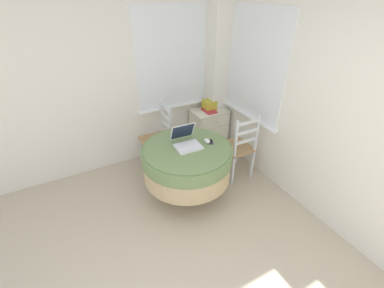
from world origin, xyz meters
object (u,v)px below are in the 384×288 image
(computer_mouse, at_px, (207,141))
(storage_box, at_px, (209,105))
(laptop, at_px, (186,141))
(round_dining_table, at_px, (187,160))
(cell_phone, at_px, (211,142))
(dining_chair_near_back_window, at_px, (158,138))
(corner_cabinet, at_px, (209,129))
(dining_chair_near_right_window, at_px, (238,148))
(book_on_cabinet, at_px, (209,111))

(computer_mouse, relative_size, storage_box, 0.52)
(laptop, distance_m, storage_box, 1.29)
(round_dining_table, height_order, cell_phone, cell_phone)
(cell_phone, height_order, dining_chair_near_back_window, dining_chair_near_back_window)
(corner_cabinet, bearing_deg, cell_phone, -121.14)
(storage_box, bearing_deg, dining_chair_near_right_window, -94.81)
(cell_phone, height_order, storage_box, storage_box)
(dining_chair_near_right_window, height_order, corner_cabinet, dining_chair_near_right_window)
(laptop, height_order, book_on_cabinet, laptop)
(round_dining_table, relative_size, book_on_cabinet, 4.36)
(dining_chair_near_right_window, distance_m, book_on_cabinet, 0.87)
(corner_cabinet, bearing_deg, book_on_cabinet, -135.27)
(dining_chair_near_back_window, bearing_deg, round_dining_table, -86.67)
(dining_chair_near_back_window, bearing_deg, dining_chair_near_right_window, -41.04)
(cell_phone, xyz_separation_m, dining_chair_near_back_window, (-0.36, 0.86, -0.30))
(round_dining_table, bearing_deg, dining_chair_near_right_window, 4.51)
(laptop, bearing_deg, book_on_cabinet, 45.33)
(dining_chair_near_back_window, bearing_deg, corner_cabinet, 6.09)
(dining_chair_near_right_window, bearing_deg, round_dining_table, -175.49)
(computer_mouse, bearing_deg, corner_cabinet, 56.68)
(round_dining_table, bearing_deg, book_on_cabinet, 46.37)
(round_dining_table, xyz_separation_m, storage_box, (0.91, 0.98, 0.17))
(dining_chair_near_right_window, bearing_deg, book_on_cabinet, 87.88)
(computer_mouse, height_order, dining_chair_near_right_window, dining_chair_near_right_window)
(dining_chair_near_back_window, xyz_separation_m, storage_box, (0.96, 0.14, 0.29))
(dining_chair_near_back_window, distance_m, corner_cabinet, 0.96)
(round_dining_table, distance_m, cell_phone, 0.37)
(cell_phone, height_order, corner_cabinet, cell_phone)
(computer_mouse, distance_m, cell_phone, 0.05)
(dining_chair_near_right_window, relative_size, corner_cabinet, 1.46)
(storage_box, relative_size, book_on_cabinet, 0.75)
(book_on_cabinet, bearing_deg, corner_cabinet, 44.73)
(cell_phone, bearing_deg, laptop, 164.29)
(computer_mouse, distance_m, dining_chair_near_back_window, 0.96)
(cell_phone, bearing_deg, storage_box, 59.17)
(laptop, distance_m, dining_chair_near_right_window, 0.89)
(laptop, height_order, corner_cabinet, laptop)
(laptop, relative_size, cell_phone, 2.79)
(dining_chair_near_back_window, height_order, storage_box, dining_chair_near_back_window)
(laptop, xyz_separation_m, dining_chair_near_back_window, (-0.07, 0.78, -0.35))
(storage_box, bearing_deg, dining_chair_near_back_window, -171.54)
(corner_cabinet, bearing_deg, storage_box, 66.67)
(round_dining_table, relative_size, corner_cabinet, 1.63)
(computer_mouse, relative_size, dining_chair_near_back_window, 0.10)
(dining_chair_near_back_window, bearing_deg, computer_mouse, -69.73)
(dining_chair_near_right_window, xyz_separation_m, corner_cabinet, (0.06, 0.87, -0.13))
(round_dining_table, xyz_separation_m, computer_mouse, (0.27, -0.02, 0.21))
(laptop, xyz_separation_m, corner_cabinet, (0.87, 0.88, -0.47))
(round_dining_table, distance_m, dining_chair_near_right_window, 0.85)
(computer_mouse, distance_m, dining_chair_near_right_window, 0.66)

